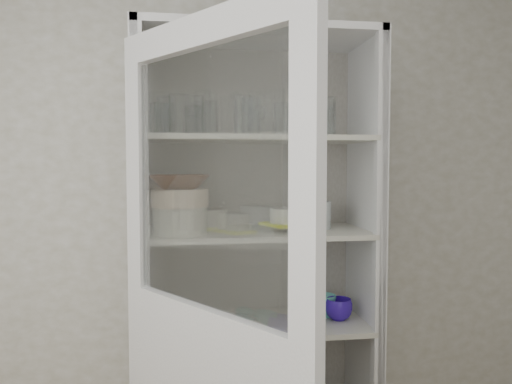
# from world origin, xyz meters

# --- Properties ---
(wall_back) EXTENTS (3.60, 0.02, 2.60)m
(wall_back) POSITION_xyz_m (0.00, 1.50, 1.30)
(wall_back) COLOR #A7A28F
(wall_back) RESTS_ON ground
(pantry_cabinet) EXTENTS (1.00, 0.45, 2.10)m
(pantry_cabinet) POSITION_xyz_m (0.20, 1.34, 0.94)
(pantry_cabinet) COLOR silver
(pantry_cabinet) RESTS_ON floor
(cupboard_door) EXTENTS (0.55, 0.76, 2.00)m
(cupboard_door) POSITION_xyz_m (-0.04, 0.68, 0.87)
(cupboard_door) COLOR silver
(cupboard_door) RESTS_ON floor
(tumbler_0) EXTENTS (0.10, 0.10, 0.15)m
(tumbler_0) POSITION_xyz_m (-0.12, 1.13, 1.74)
(tumbler_0) COLOR silver
(tumbler_0) RESTS_ON shelf_glass
(tumbler_1) EXTENTS (0.08, 0.08, 0.12)m
(tumbler_1) POSITION_xyz_m (-0.19, 1.17, 1.72)
(tumbler_1) COLOR silver
(tumbler_1) RESTS_ON shelf_glass
(tumbler_2) EXTENTS (0.09, 0.09, 0.15)m
(tumbler_2) POSITION_xyz_m (0.13, 1.13, 1.74)
(tumbler_2) COLOR silver
(tumbler_2) RESTS_ON shelf_glass
(tumbler_3) EXTENTS (0.09, 0.09, 0.14)m
(tumbler_3) POSITION_xyz_m (0.16, 1.12, 1.73)
(tumbler_3) COLOR silver
(tumbler_3) RESTS_ON shelf_glass
(tumbler_4) EXTENTS (0.10, 0.10, 0.15)m
(tumbler_4) POSITION_xyz_m (0.47, 1.12, 1.74)
(tumbler_4) COLOR silver
(tumbler_4) RESTS_ON shelf_glass
(tumbler_5) EXTENTS (0.10, 0.10, 0.15)m
(tumbler_5) POSITION_xyz_m (0.40, 1.15, 1.74)
(tumbler_5) COLOR silver
(tumbler_5) RESTS_ON shelf_glass
(tumbler_6) EXTENTS (0.08, 0.08, 0.14)m
(tumbler_6) POSITION_xyz_m (0.44, 1.14, 1.73)
(tumbler_6) COLOR silver
(tumbler_6) RESTS_ON shelf_glass
(tumbler_7) EXTENTS (0.07, 0.07, 0.14)m
(tumbler_7) POSITION_xyz_m (-0.21, 1.27, 1.73)
(tumbler_7) COLOR silver
(tumbler_7) RESTS_ON shelf_glass
(tumbler_8) EXTENTS (0.08, 0.08, 0.13)m
(tumbler_8) POSITION_xyz_m (-0.07, 1.30, 1.73)
(tumbler_8) COLOR silver
(tumbler_8) RESTS_ON shelf_glass
(tumbler_9) EXTENTS (0.08, 0.08, 0.14)m
(tumbler_9) POSITION_xyz_m (0.00, 1.24, 1.73)
(tumbler_9) COLOR silver
(tumbler_9) RESTS_ON shelf_glass
(tumbler_10) EXTENTS (0.09, 0.09, 0.15)m
(tumbler_10) POSITION_xyz_m (0.31, 1.27, 1.73)
(tumbler_10) COLOR silver
(tumbler_10) RESTS_ON shelf_glass
(tumbler_11) EXTENTS (0.08, 0.08, 0.13)m
(tumbler_11) POSITION_xyz_m (0.49, 1.28, 1.73)
(tumbler_11) COLOR silver
(tumbler_11) RESTS_ON shelf_glass
(goblet_0) EXTENTS (0.07, 0.07, 0.16)m
(goblet_0) POSITION_xyz_m (-0.07, 1.36, 1.74)
(goblet_0) COLOR silver
(goblet_0) RESTS_ON shelf_glass
(goblet_1) EXTENTS (0.07, 0.07, 0.16)m
(goblet_1) POSITION_xyz_m (0.22, 1.35, 1.74)
(goblet_1) COLOR silver
(goblet_1) RESTS_ON shelf_glass
(goblet_2) EXTENTS (0.08, 0.08, 0.19)m
(goblet_2) POSITION_xyz_m (0.39, 1.36, 1.75)
(goblet_2) COLOR silver
(goblet_2) RESTS_ON shelf_glass
(goblet_3) EXTENTS (0.08, 0.08, 0.17)m
(goblet_3) POSITION_xyz_m (0.45, 1.36, 1.75)
(goblet_3) COLOR silver
(goblet_3) RESTS_ON shelf_glass
(plate_stack_front) EXTENTS (0.22, 0.22, 0.11)m
(plate_stack_front) POSITION_xyz_m (-0.12, 1.19, 1.32)
(plate_stack_front) COLOR silver
(plate_stack_front) RESTS_ON shelf_plates
(plate_stack_back) EXTENTS (0.21, 0.21, 0.08)m
(plate_stack_back) POSITION_xyz_m (-0.02, 1.39, 1.30)
(plate_stack_back) COLOR silver
(plate_stack_back) RESTS_ON shelf_plates
(cream_bowl) EXTENTS (0.28, 0.28, 0.07)m
(cream_bowl) POSITION_xyz_m (-0.12, 1.19, 1.41)
(cream_bowl) COLOR beige
(cream_bowl) RESTS_ON plate_stack_front
(terracotta_bowl) EXTENTS (0.26, 0.26, 0.06)m
(terracotta_bowl) POSITION_xyz_m (-0.12, 1.19, 1.47)
(terracotta_bowl) COLOR #4D2918
(terracotta_bowl) RESTS_ON cream_bowl
(glass_platter) EXTENTS (0.35, 0.35, 0.02)m
(glass_platter) POSITION_xyz_m (0.33, 1.27, 1.27)
(glass_platter) COLOR silver
(glass_platter) RESTS_ON shelf_plates
(yellow_trivet) EXTENTS (0.23, 0.23, 0.01)m
(yellow_trivet) POSITION_xyz_m (0.33, 1.27, 1.28)
(yellow_trivet) COLOR yellow
(yellow_trivet) RESTS_ON glass_platter
(white_ramekin) EXTENTS (0.19, 0.19, 0.06)m
(white_ramekin) POSITION_xyz_m (0.33, 1.27, 1.32)
(white_ramekin) COLOR silver
(white_ramekin) RESTS_ON yellow_trivet
(grey_bowl_stack) EXTENTS (0.15, 0.15, 0.12)m
(grey_bowl_stack) POSITION_xyz_m (0.46, 1.28, 1.32)
(grey_bowl_stack) COLOR silver
(grey_bowl_stack) RESTS_ON shelf_plates
(mug_blue) EXTENTS (0.13, 0.13, 0.09)m
(mug_blue) POSITION_xyz_m (0.56, 1.24, 0.91)
(mug_blue) COLOR #271B9D
(mug_blue) RESTS_ON shelf_mugs
(mug_teal) EXTENTS (0.13, 0.13, 0.10)m
(mug_teal) POSITION_xyz_m (0.51, 1.29, 0.91)
(mug_teal) COLOR teal
(mug_teal) RESTS_ON shelf_mugs
(mug_white) EXTENTS (0.10, 0.10, 0.09)m
(mug_white) POSITION_xyz_m (0.38, 1.14, 0.91)
(mug_white) COLOR silver
(mug_white) RESTS_ON shelf_mugs
(teal_jar) EXTENTS (0.08, 0.08, 0.10)m
(teal_jar) POSITION_xyz_m (0.41, 1.28, 0.91)
(teal_jar) COLOR teal
(teal_jar) RESTS_ON shelf_mugs
(measuring_cups) EXTENTS (0.11, 0.11, 0.04)m
(measuring_cups) POSITION_xyz_m (0.12, 1.20, 0.88)
(measuring_cups) COLOR silver
(measuring_cups) RESTS_ON shelf_mugs
(white_canister) EXTENTS (0.12, 0.12, 0.12)m
(white_canister) POSITION_xyz_m (-0.20, 1.32, 0.92)
(white_canister) COLOR silver
(white_canister) RESTS_ON shelf_mugs
(tumbler_12) EXTENTS (0.07, 0.07, 0.15)m
(tumbler_12) POSITION_xyz_m (-0.18, 1.14, 1.73)
(tumbler_12) COLOR silver
(tumbler_12) RESTS_ON shelf_glass
(tumbler_13) EXTENTS (0.08, 0.08, 0.16)m
(tumbler_13) POSITION_xyz_m (-0.06, 1.18, 1.74)
(tumbler_13) COLOR silver
(tumbler_13) RESTS_ON shelf_glass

